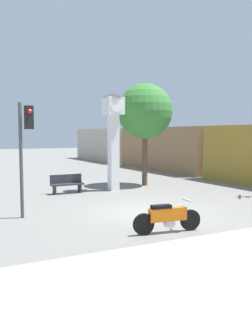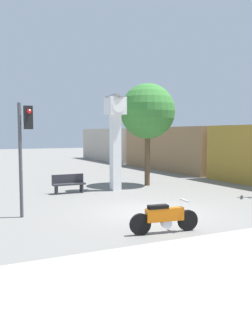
{
  "view_description": "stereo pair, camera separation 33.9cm",
  "coord_description": "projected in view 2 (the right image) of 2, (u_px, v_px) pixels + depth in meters",
  "views": [
    {
      "loc": [
        -7.24,
        -11.69,
        2.92
      ],
      "look_at": [
        -0.38,
        1.35,
        1.55
      ],
      "focal_mm": 40.0,
      "sensor_mm": 36.0,
      "label": 1
    },
    {
      "loc": [
        -6.94,
        -11.84,
        2.92
      ],
      "look_at": [
        -0.38,
        1.35,
        1.55
      ],
      "focal_mm": 40.0,
      "sensor_mm": 36.0,
      "label": 2
    }
  ],
  "objects": [
    {
      "name": "traffic_light",
      "position": [
        24.0,
        139.0,
        12.86
      ],
      "size": [
        0.5,
        0.35,
        3.96
      ],
      "color": "#47474C",
      "rests_on": "ground_plane"
    },
    {
      "name": "bench",
      "position": [
        69.0,
        183.0,
        18.27
      ],
      "size": [
        1.6,
        0.44,
        0.92
      ],
      "color": "#2D2D33",
      "rests_on": "ground_plane"
    },
    {
      "name": "freight_train",
      "position": [
        172.0,
        149.0,
        30.04
      ],
      "size": [
        2.8,
        34.19,
        3.4
      ],
      "color": "olive",
      "rests_on": "ground_plane"
    },
    {
      "name": "street_tree",
      "position": [
        148.0,
        112.0,
        20.68
      ],
      "size": [
        3.05,
        3.05,
        5.66
      ],
      "color": "brown",
      "rests_on": "ground_plane"
    },
    {
      "name": "ground_plane",
      "position": [
        151.0,
        212.0,
        13.9
      ],
      "size": [
        120.0,
        120.0,
        0.0
      ],
      "primitive_type": "plane",
      "color": "slate"
    },
    {
      "name": "clock_tower",
      "position": [
        115.0,
        127.0,
        18.91
      ],
      "size": [
        1.05,
        1.05,
        4.94
      ],
      "color": "white",
      "rests_on": "ground_plane"
    },
    {
      "name": "motorcycle",
      "position": [
        164.0,
        218.0,
        10.95
      ],
      "size": [
        2.15,
        0.51,
        0.95
      ],
      "rotation": [
        0.0,
        0.0,
        -0.13
      ],
      "color": "black",
      "rests_on": "ground_plane"
    }
  ]
}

